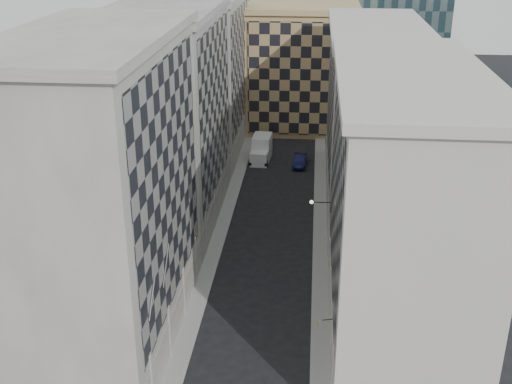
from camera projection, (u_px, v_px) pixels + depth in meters
The scene contains 13 objects.
sidewalk_west at pixel (222, 228), 68.34m from camera, with size 1.50×100.00×0.15m, color gray.
sidewalk_east at pixel (320, 232), 67.45m from camera, with size 1.50×100.00×0.15m, color gray.
bldg_left_a at pixel (105, 196), 46.79m from camera, with size 10.80×22.80×23.70m.
bldg_left_b at pixel (170, 117), 67.13m from camera, with size 10.80×22.80×22.70m.
bldg_left_c at pixel (205, 75), 87.46m from camera, with size 10.80×22.80×21.70m.
bldg_right_a at pixel (399, 204), 49.21m from camera, with size 10.80×26.80×20.70m.
bldg_right_b at pixel (373, 112), 74.11m from camera, with size 10.80×28.80×19.70m.
tan_block at pixel (302, 67), 98.73m from camera, with size 16.80×14.80×18.80m.
flagpoles_left at pixel (159, 280), 43.30m from camera, with size 0.10×6.33×2.33m.
bracket_lamp at pixel (313, 202), 59.62m from camera, with size 1.98×0.36×0.36m.
box_truck at pixel (261, 150), 87.42m from camera, with size 2.71×6.00×3.23m.
dark_car at pixel (300, 160), 85.51m from camera, with size 1.62×4.63×1.53m, color #11143E.
shop_sign at pixel (318, 323), 45.86m from camera, with size 1.19×0.65×0.74m.
Camera 1 is at (4.05, -30.70, 30.53)m, focal length 45.00 mm.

